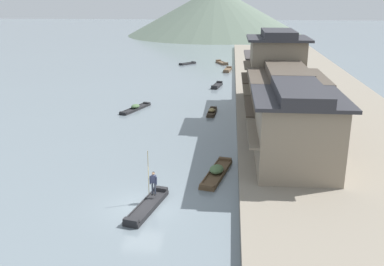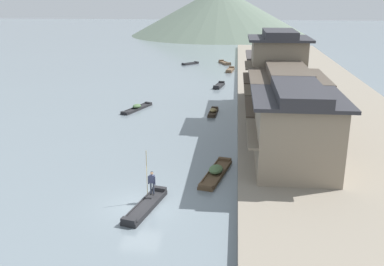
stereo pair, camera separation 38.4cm
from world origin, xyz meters
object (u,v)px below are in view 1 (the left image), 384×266
at_px(boatman_person, 153,180).
at_px(house_waterfront_nearest, 297,129).
at_px(boat_moored_second, 222,63).
at_px(boat_upstream_distant, 188,64).
at_px(boat_moored_third, 217,172).
at_px(house_waterfront_tall, 276,74).
at_px(house_waterfront_second, 285,103).
at_px(boat_midriver_drifting, 135,108).
at_px(house_waterfront_narrow, 268,75).
at_px(boat_midriver_upstream, 228,70).
at_px(boat_moored_far, 217,86).
at_px(boat_moored_nearest, 212,112).
at_px(boat_foreground_poled, 147,207).

relative_size(boatman_person, house_waterfront_nearest, 0.39).
bearing_deg(boat_moored_second, boat_upstream_distant, -170.54).
bearing_deg(boat_moored_third, house_waterfront_tall, 69.88).
xyz_separation_m(boat_moored_second, boat_upstream_distant, (-6.49, -1.08, -0.05)).
bearing_deg(house_waterfront_nearest, house_waterfront_second, 89.44).
relative_size(boatman_person, boat_moored_third, 0.52).
xyz_separation_m(boat_midriver_drifting, house_waterfront_narrow, (15.40, 3.46, 3.51)).
distance_m(boat_midriver_upstream, house_waterfront_narrow, 24.60).
bearing_deg(boat_moored_second, house_waterfront_nearest, -83.02).
relative_size(boatman_person, boat_midriver_upstream, 0.71).
xyz_separation_m(boat_moored_second, boat_moored_far, (-0.22, -21.41, -0.00)).
height_order(boat_moored_third, boat_midriver_drifting, boat_moored_third).
bearing_deg(boat_moored_nearest, boat_moored_third, -86.27).
height_order(boat_foreground_poled, boatman_person, boatman_person).
distance_m(boat_moored_third, boat_upstream_distant, 52.91).
distance_m(house_waterfront_nearest, house_waterfront_tall, 14.79).
bearing_deg(boat_upstream_distant, house_waterfront_tall, -71.06).
xyz_separation_m(boat_upstream_distant, house_waterfront_narrow, (12.67, -30.61, 3.58)).
height_order(boat_moored_nearest, house_waterfront_narrow, house_waterfront_narrow).
bearing_deg(boat_midriver_drifting, house_waterfront_nearest, -48.93).
xyz_separation_m(boat_moored_far, house_waterfront_nearest, (6.73, -31.80, 3.53)).
xyz_separation_m(boat_moored_second, house_waterfront_narrow, (6.18, -31.70, 3.53)).
xyz_separation_m(house_waterfront_second, house_waterfront_narrow, (-0.41, 13.70, 0.00)).
relative_size(boat_foreground_poled, boatman_person, 1.64).
distance_m(boat_midriver_drifting, boat_upstream_distant, 34.18).
bearing_deg(house_waterfront_second, boat_foreground_poled, -125.69).
relative_size(boat_moored_third, boat_upstream_distant, 1.77).
relative_size(boat_midriver_upstream, house_waterfront_tall, 0.49).
relative_size(boat_moored_nearest, house_waterfront_nearest, 0.48).
distance_m(boat_moored_nearest, boat_moored_third, 17.47).
xyz_separation_m(boat_midriver_drifting, house_waterfront_tall, (15.57, -3.34, 4.82)).
distance_m(boatman_person, house_waterfront_narrow, 28.11).
bearing_deg(boat_midriver_upstream, house_waterfront_narrow, -78.12).
distance_m(boat_moored_far, boat_midriver_upstream, 13.61).
xyz_separation_m(boat_foreground_poled, house_waterfront_nearest, (9.84, 5.99, 3.54)).
xyz_separation_m(boat_foreground_poled, boat_midriver_upstream, (4.50, 51.33, 0.01)).
height_order(boat_moored_second, house_waterfront_nearest, house_waterfront_nearest).
height_order(boat_moored_second, boat_moored_third, boat_moored_third).
bearing_deg(boat_moored_second, boat_moored_nearest, -90.46).
bearing_deg(boat_moored_far, house_waterfront_nearest, -78.04).
xyz_separation_m(boat_moored_far, house_waterfront_second, (6.81, -23.99, 3.53)).
bearing_deg(house_waterfront_tall, boat_moored_far, 111.02).
bearing_deg(house_waterfront_nearest, boat_foreground_poled, -148.67).
bearing_deg(boatman_person, boat_moored_second, 86.96).
distance_m(boat_moored_third, house_waterfront_narrow, 22.70).
relative_size(boat_moored_third, boat_moored_far, 1.51).
height_order(boat_foreground_poled, boat_midriver_drifting, boat_midriver_drifting).
distance_m(boat_moored_far, house_waterfront_second, 25.18).
distance_m(boat_moored_nearest, house_waterfront_tall, 8.54).
bearing_deg(boat_moored_far, boatman_person, -94.47).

